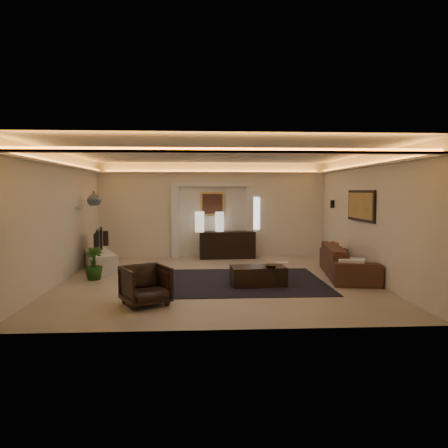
{
  "coord_description": "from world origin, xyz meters",
  "views": [
    {
      "loc": [
        -0.37,
        -9.59,
        2.06
      ],
      "look_at": [
        0.2,
        0.6,
        1.25
      ],
      "focal_mm": 33.82,
      "sensor_mm": 36.0,
      "label": 1
    }
  ],
  "objects": [
    {
      "name": "art_panel_frame",
      "position": [
        3.47,
        0.3,
        1.7
      ],
      "size": [
        0.04,
        1.64,
        0.74
      ],
      "primitive_type": "cube",
      "color": "black",
      "rests_on": "wall_right"
    },
    {
      "name": "console",
      "position": [
        0.44,
        3.16,
        0.4
      ],
      "size": [
        1.7,
        0.59,
        0.84
      ],
      "primitive_type": "cube",
      "rotation": [
        0.0,
        0.0,
        0.04
      ],
      "color": "black",
      "rests_on": "ground"
    },
    {
      "name": "ceiling",
      "position": [
        0.0,
        0.0,
        2.9
      ],
      "size": [
        7.0,
        7.0,
        0.0
      ],
      "primitive_type": "plane",
      "rotation": [
        3.14,
        0.0,
        0.0
      ],
      "color": "white",
      "rests_on": "ground"
    },
    {
      "name": "painting_canvas",
      "position": [
        0.0,
        3.44,
        1.65
      ],
      "size": [
        0.62,
        0.02,
        0.62
      ],
      "primitive_type": "cube",
      "color": "#4C2D1E",
      "rests_on": "wall_back"
    },
    {
      "name": "armchair",
      "position": [
        -1.36,
        -2.04,
        0.36
      ],
      "size": [
        1.05,
        1.06,
        0.72
      ],
      "primitive_type": "imported",
      "rotation": [
        0.0,
        0.0,
        0.5
      ],
      "color": "black",
      "rests_on": "ground"
    },
    {
      "name": "wall_front",
      "position": [
        0.0,
        -3.5,
        1.45
      ],
      "size": [
        7.0,
        0.0,
        7.0
      ],
      "primitive_type": "plane",
      "rotation": [
        -1.57,
        0.0,
        0.0
      ],
      "color": "silver",
      "rests_on": "ground"
    },
    {
      "name": "wall_back",
      "position": [
        0.0,
        3.5,
        1.45
      ],
      "size": [
        7.0,
        0.0,
        7.0
      ],
      "primitive_type": "plane",
      "rotation": [
        1.57,
        0.0,
        0.0
      ],
      "color": "silver",
      "rests_on": "ground"
    },
    {
      "name": "area_rug",
      "position": [
        0.4,
        -0.2,
        0.01
      ],
      "size": [
        4.0,
        3.0,
        0.01
      ],
      "primitive_type": "cube",
      "color": "black",
      "rests_on": "ground"
    },
    {
      "name": "wall_niche",
      "position": [
        -3.44,
        1.4,
        1.65
      ],
      "size": [
        0.1,
        0.55,
        0.04
      ],
      "primitive_type": "cube",
      "color": "silver",
      "rests_on": "wall_left"
    },
    {
      "name": "daylight_slit",
      "position": [
        1.35,
        3.48,
        1.35
      ],
      "size": [
        0.25,
        0.03,
        1.0
      ],
      "primitive_type": "cube",
      "color": "white",
      "rests_on": "wall_back"
    },
    {
      "name": "painting_frame",
      "position": [
        0.0,
        3.47,
        1.65
      ],
      "size": [
        0.74,
        0.04,
        0.74
      ],
      "primitive_type": "cube",
      "color": "tan",
      "rests_on": "wall_back"
    },
    {
      "name": "art_panel_gold",
      "position": [
        3.44,
        0.3,
        1.7
      ],
      "size": [
        0.02,
        1.5,
        0.62
      ],
      "primitive_type": "cube",
      "color": "tan",
      "rests_on": "wall_right"
    },
    {
      "name": "cove_soffit",
      "position": [
        0.0,
        0.0,
        2.62
      ],
      "size": [
        7.0,
        7.0,
        0.04
      ],
      "primitive_type": "cube",
      "color": "silver",
      "rests_on": "ceiling"
    },
    {
      "name": "alcove_header",
      "position": [
        0.0,
        3.4,
        2.25
      ],
      "size": [
        2.52,
        0.2,
        0.12
      ],
      "primitive_type": "cube",
      "color": "silver",
      "rests_on": "wall_back"
    },
    {
      "name": "throw_pillow",
      "position": [
        3.15,
        1.16,
        0.55
      ],
      "size": [
        0.16,
        0.38,
        0.37
      ],
      "primitive_type": "cube",
      "rotation": [
        0.0,
        0.0,
        -0.14
      ],
      "color": "#A28362",
      "rests_on": "sofa"
    },
    {
      "name": "sofa",
      "position": [
        3.15,
        0.23,
        0.37
      ],
      "size": [
        2.68,
        1.38,
        0.75
      ],
      "primitive_type": "imported",
      "rotation": [
        0.0,
        0.0,
        1.42
      ],
      "color": "black",
      "rests_on": "ground"
    },
    {
      "name": "wall_sconce",
      "position": [
        3.38,
        2.2,
        1.68
      ],
      "size": [
        0.12,
        0.12,
        0.22
      ],
      "primitive_type": "cylinder",
      "color": "black",
      "rests_on": "wall_right"
    },
    {
      "name": "throw_blanket",
      "position": [
        2.91,
        -0.69,
        0.55
      ],
      "size": [
        0.66,
        0.61,
        0.06
      ],
      "primitive_type": "cube",
      "rotation": [
        0.0,
        0.0,
        -0.4
      ],
      "color": "beige",
      "rests_on": "sofa"
    },
    {
      "name": "tv",
      "position": [
        -3.15,
        1.61,
        0.76
      ],
      "size": [
        1.07,
        0.28,
        0.61
      ],
      "primitive_type": "imported",
      "rotation": [
        0.0,
        0.0,
        1.7
      ],
      "color": "black",
      "rests_on": "media_ledge"
    },
    {
      "name": "media_ledge",
      "position": [
        -3.15,
        1.83,
        0.23
      ],
      "size": [
        1.51,
        2.47,
        0.46
      ],
      "primitive_type": "cube",
      "rotation": [
        0.0,
        0.0,
        0.4
      ],
      "color": "silver",
      "rests_on": "ground"
    },
    {
      "name": "ginger_jar",
      "position": [
        -3.15,
        1.61,
        1.86
      ],
      "size": [
        0.48,
        0.48,
        0.38
      ],
      "primitive_type": "imported",
      "rotation": [
        0.0,
        0.0,
        -0.43
      ],
      "color": "#4F6067",
      "rests_on": "wall_niche"
    },
    {
      "name": "magazine",
      "position": [
        1.46,
        -0.29,
        0.42
      ],
      "size": [
        0.33,
        0.28,
        0.03
      ],
      "primitive_type": "cube",
      "rotation": [
        0.0,
        0.0,
        -0.36
      ],
      "color": "beige",
      "rests_on": "coffee_table"
    },
    {
      "name": "wall_left",
      "position": [
        -3.5,
        0.0,
        1.45
      ],
      "size": [
        0.0,
        7.0,
        7.0
      ],
      "primitive_type": "plane",
      "rotation": [
        1.57,
        0.0,
        1.57
      ],
      "color": "silver",
      "rests_on": "ground"
    },
    {
      "name": "lamp_right",
      "position": [
        0.21,
        3.25,
        1.09
      ],
      "size": [
        0.31,
        0.31,
        0.59
      ],
      "primitive_type": "cylinder",
      "rotation": [
        0.0,
        0.0,
        -0.19
      ],
      "color": "beige",
      "rests_on": "console"
    },
    {
      "name": "pilaster_left",
      "position": [
        -1.15,
        3.4,
        1.1
      ],
      "size": [
        0.22,
        0.2,
        2.2
      ],
      "primitive_type": "cube",
      "color": "silver",
      "rests_on": "ground"
    },
    {
      "name": "lamp_left",
      "position": [
        -0.4,
        3.05,
        1.09
      ],
      "size": [
        0.35,
        0.35,
        0.61
      ],
      "primitive_type": "cylinder",
      "rotation": [
        0.0,
        0.0,
        0.34
      ],
      "color": "#F0EAC8",
      "rests_on": "console"
    },
    {
      "name": "coffee_table",
      "position": [
        0.88,
        -0.61,
        0.2
      ],
      "size": [
        1.21,
        0.73,
        0.43
      ],
      "primitive_type": "cube",
      "rotation": [
        0.0,
        0.0,
        0.09
      ],
      "color": "black",
      "rests_on": "ground"
    },
    {
      "name": "floor",
      "position": [
        0.0,
        0.0,
        0.0
      ],
      "size": [
        7.0,
        7.0,
        0.0
      ],
      "primitive_type": "plane",
      "color": "#A8A18D",
      "rests_on": "ground"
    },
    {
      "name": "wall_right",
      "position": [
        3.5,
        0.0,
        1.45
      ],
      "size": [
        0.0,
        7.0,
        7.0
      ],
      "primitive_type": "plane",
      "rotation": [
        1.57,
        0.0,
        -1.57
      ],
      "color": "silver",
      "rests_on": "ground"
    },
    {
      "name": "pilaster_right",
      "position": [
        1.15,
        3.4,
        1.1
      ],
      "size": [
        0.22,
        0.2,
        2.2
      ],
      "primitive_type": "cube",
      "color": "silver",
      "rests_on": "ground"
    },
    {
      "name": "plant",
      "position": [
        -2.84,
        0.21,
        0.38
      ],
      "size": [
        0.43,
        0.43,
        0.75
      ],
      "primitive_type": "imported",
      "rotation": [
        0.0,
        0.0,
        -0.03
      ],
      "color": "#1D4412",
      "rests_on": "ground"
    },
    {
      "name": "bowl",
      "position": [
        1.12,
        -0.79,
        0.44
      ],
      "size": [
        0.29,
        0.29,
        0.07
      ],
      "primitive_type": "imported",
      "rotation": [
        0.0,
        0.0,
        -0.08
      ],
      "color": "#332617",
      "rests_on": "coffee_table"
    },
    {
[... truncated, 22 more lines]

